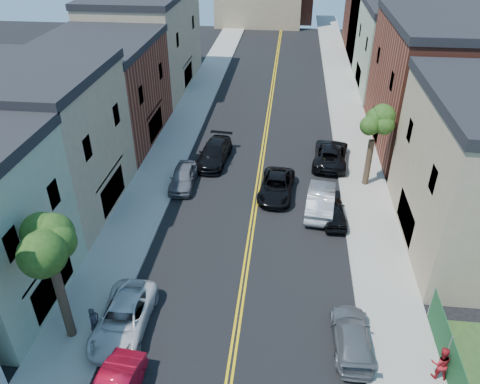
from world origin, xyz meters
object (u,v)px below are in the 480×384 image
(grey_car_right, at_px, (352,337))
(pedestrian_right, at_px, (441,363))
(white_pickup, at_px, (123,318))
(dark_car_right_far, at_px, (331,154))
(black_car_left, at_px, (214,153))
(silver_car_right, at_px, (321,200))
(black_suv_lane, at_px, (277,186))
(pedestrian_left, at_px, (94,322))
(grey_car_left, at_px, (183,177))
(black_car_right, at_px, (334,212))

(grey_car_right, height_order, pedestrian_right, pedestrian_right)
(white_pickup, bearing_deg, dark_car_right_far, 58.91)
(white_pickup, relative_size, black_car_left, 0.95)
(dark_car_right_far, bearing_deg, silver_car_right, 87.64)
(dark_car_right_far, relative_size, pedestrian_right, 3.20)
(white_pickup, relative_size, black_suv_lane, 1.02)
(black_car_left, relative_size, grey_car_right, 1.23)
(silver_car_right, xyz_separation_m, pedestrian_right, (4.64, -12.79, 0.18))
(dark_car_right_far, relative_size, pedestrian_left, 3.49)
(grey_car_left, xyz_separation_m, black_car_left, (1.70, 3.96, 0.05))
(white_pickup, xyz_separation_m, black_suv_lane, (6.90, 13.23, -0.02))
(grey_car_left, relative_size, pedestrian_left, 2.66)
(dark_car_right_far, bearing_deg, grey_car_left, 29.84)
(black_car_left, bearing_deg, grey_car_left, -107.89)
(silver_car_right, bearing_deg, black_car_right, 131.89)
(grey_car_right, height_order, silver_car_right, silver_car_right)
(black_car_right, bearing_deg, white_pickup, 40.75)
(black_car_right, distance_m, black_suv_lane, 4.75)
(black_car_right, xyz_separation_m, pedestrian_right, (3.84, -11.69, 0.37))
(grey_car_right, height_order, black_car_right, black_car_right)
(black_car_left, height_order, pedestrian_right, pedestrian_right)
(grey_car_left, height_order, pedestrian_right, pedestrian_right)
(grey_car_right, relative_size, black_car_right, 1.13)
(grey_car_left, height_order, silver_car_right, silver_car_right)
(grey_car_right, bearing_deg, white_pickup, -0.50)
(grey_car_left, distance_m, pedestrian_right, 20.90)
(pedestrian_right, bearing_deg, white_pickup, -1.93)
(black_car_left, xyz_separation_m, black_car_right, (9.06, -7.22, -0.12))
(dark_car_right_far, height_order, black_suv_lane, dark_car_right_far)
(black_suv_lane, bearing_deg, grey_car_right, -68.47)
(black_car_left, bearing_deg, pedestrian_right, -50.33)
(dark_car_right_far, distance_m, black_suv_lane, 6.72)
(white_pickup, distance_m, dark_car_right_far, 21.57)
(white_pickup, xyz_separation_m, silver_car_right, (9.96, 11.57, 0.13))
(dark_car_right_far, bearing_deg, black_car_right, 94.43)
(grey_car_right, bearing_deg, black_car_right, -89.97)
(black_suv_lane, bearing_deg, grey_car_left, -179.96)
(black_car_left, relative_size, black_suv_lane, 1.08)
(grey_car_right, xyz_separation_m, pedestrian_left, (-12.20, -0.71, 0.32))
(grey_car_left, bearing_deg, black_car_left, 64.41)
(dark_car_right_far, bearing_deg, grey_car_right, 96.14)
(black_car_right, xyz_separation_m, pedestrian_left, (-11.96, -11.02, 0.30))
(black_car_left, distance_m, grey_car_right, 19.84)
(white_pickup, distance_m, grey_car_right, 11.00)
(white_pickup, distance_m, silver_car_right, 15.27)
(black_car_left, relative_size, silver_car_right, 1.05)
(black_car_left, distance_m, black_car_right, 11.58)
(grey_car_left, distance_m, grey_car_right, 17.47)
(black_car_left, height_order, black_car_right, black_car_left)
(black_suv_lane, bearing_deg, silver_car_right, -24.39)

